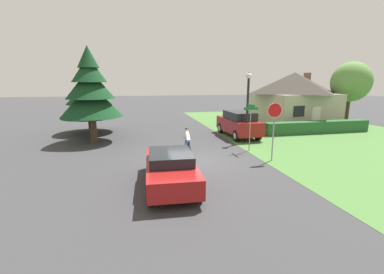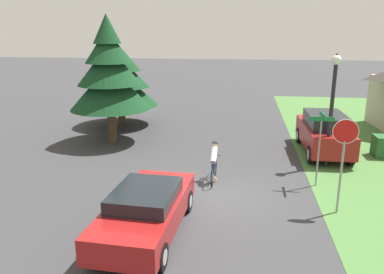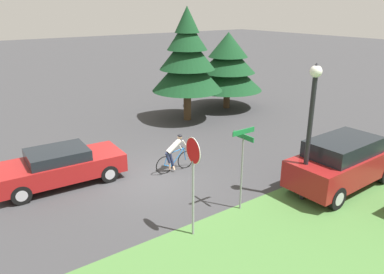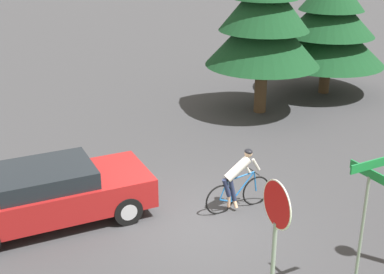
# 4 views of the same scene
# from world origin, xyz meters

# --- Properties ---
(ground_plane) EXTENTS (140.00, 140.00, 0.00)m
(ground_plane) POSITION_xyz_m (0.00, 0.00, 0.00)
(ground_plane) COLOR #38383A
(sedan_left_lane) EXTENTS (2.11, 4.71, 1.39)m
(sedan_left_lane) POSITION_xyz_m (-1.61, -2.90, 0.73)
(sedan_left_lane) COLOR maroon
(sedan_left_lane) RESTS_ON ground
(cyclist) EXTENTS (0.44, 1.79, 1.55)m
(cyclist) POSITION_xyz_m (-0.06, 1.25, 0.73)
(cyclist) COLOR black
(cyclist) RESTS_ON ground
(parked_suv_right) EXTENTS (2.00, 4.76, 1.93)m
(parked_suv_right) POSITION_xyz_m (4.75, 5.48, 1.00)
(parked_suv_right) COLOR maroon
(parked_suv_right) RESTS_ON ground
(stop_sign) EXTENTS (0.76, 0.10, 3.05)m
(stop_sign) POSITION_xyz_m (4.04, -0.81, 2.18)
(stop_sign) COLOR gray
(stop_sign) RESTS_ON ground
(street_lamp) EXTENTS (0.39, 0.39, 4.76)m
(street_lamp) POSITION_xyz_m (4.55, 3.57, 3.08)
(street_lamp) COLOR black
(street_lamp) RESTS_ON ground
(street_name_sign) EXTENTS (0.90, 0.90, 2.80)m
(street_name_sign) POSITION_xyz_m (3.75, 1.35, 1.93)
(street_name_sign) COLOR gray
(street_name_sign) RESTS_ON ground
(conifer_tall_near) EXTENTS (4.06, 4.06, 6.43)m
(conifer_tall_near) POSITION_xyz_m (-5.76, 5.88, 3.56)
(conifer_tall_near) COLOR #4C3823
(conifer_tall_near) RESTS_ON ground
(conifer_tall_far) EXTENTS (4.51, 4.51, 4.87)m
(conifer_tall_far) POSITION_xyz_m (-6.49, 9.57, 2.79)
(conifer_tall_far) COLOR #4C3823
(conifer_tall_far) RESTS_ON ground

